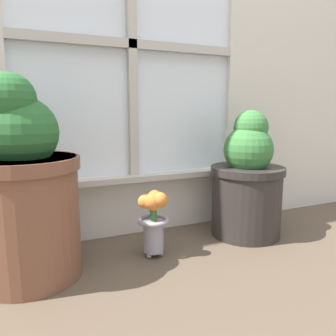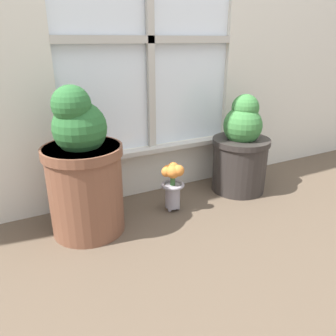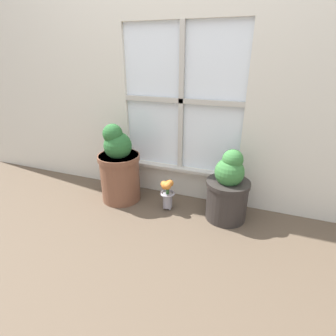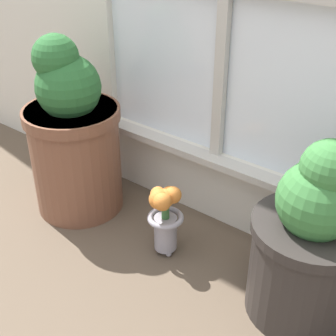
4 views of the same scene
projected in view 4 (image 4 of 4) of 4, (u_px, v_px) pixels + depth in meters
ground_plane at (114, 299)px, 1.37m from camera, size 10.00×10.00×0.00m
potted_plant_left at (73, 137)px, 1.64m from camera, size 0.34×0.34×0.65m
potted_plant_right at (309, 244)px, 1.23m from camera, size 0.31×0.31×0.54m
flower_vase at (165, 213)px, 1.48m from camera, size 0.12×0.12×0.25m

